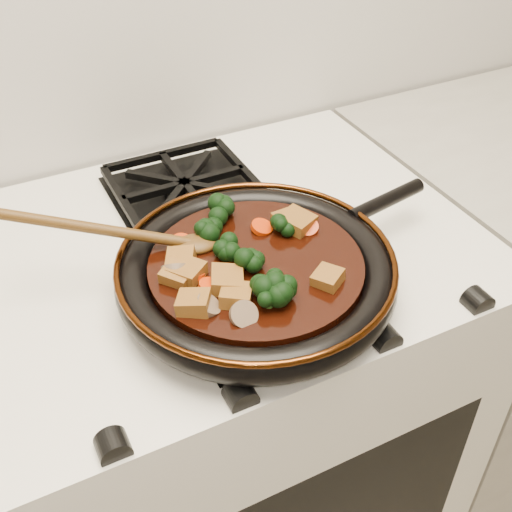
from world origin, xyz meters
name	(u,v)px	position (x,y,z in m)	size (l,w,h in m)	color
stove	(228,424)	(0.00, 1.69, 0.45)	(0.76, 0.60, 0.90)	silver
burner_grate_front	(263,291)	(0.00, 1.55, 0.91)	(0.23, 0.23, 0.03)	black
burner_grate_back	(185,188)	(0.00, 1.83, 0.91)	(0.23, 0.23, 0.03)	black
skillet	(257,271)	(0.00, 1.56, 0.94)	(0.49, 0.37, 0.05)	black
braising_sauce	(256,268)	(-0.01, 1.56, 0.95)	(0.28, 0.28, 0.02)	black
tofu_cube_0	(296,222)	(0.08, 1.60, 0.97)	(0.04, 0.04, 0.02)	brown
tofu_cube_1	(236,296)	(-0.06, 1.50, 0.97)	(0.04, 0.04, 0.02)	brown
tofu_cube_2	(328,279)	(0.06, 1.48, 0.97)	(0.03, 0.03, 0.02)	brown
tofu_cube_3	(178,275)	(-0.11, 1.57, 0.97)	(0.04, 0.03, 0.02)	brown
tofu_cube_4	(227,281)	(-0.06, 1.53, 0.97)	(0.04, 0.04, 0.02)	brown
tofu_cube_5	(181,260)	(-0.09, 1.60, 0.97)	(0.04, 0.04, 0.02)	brown
tofu_cube_6	(187,272)	(-0.10, 1.57, 0.97)	(0.04, 0.04, 0.02)	brown
tofu_cube_7	(194,303)	(-0.11, 1.52, 0.97)	(0.04, 0.04, 0.02)	brown
tofu_cube_8	(288,221)	(0.07, 1.61, 0.97)	(0.04, 0.04, 0.02)	brown
broccoli_floret_0	(277,291)	(-0.01, 1.49, 0.97)	(0.06, 0.06, 0.05)	black
broccoli_floret_1	(212,232)	(-0.03, 1.63, 0.97)	(0.06, 0.06, 0.05)	black
broccoli_floret_2	(219,214)	(-0.01, 1.67, 0.97)	(0.06, 0.06, 0.05)	black
broccoli_floret_3	(253,263)	(-0.02, 1.55, 0.97)	(0.06, 0.06, 0.05)	black
broccoli_floret_4	(223,249)	(-0.04, 1.59, 0.97)	(0.05, 0.05, 0.05)	black
broccoli_floret_5	(269,297)	(-0.03, 1.48, 0.97)	(0.06, 0.06, 0.06)	black
broccoli_floret_6	(289,226)	(0.06, 1.60, 0.97)	(0.05, 0.05, 0.05)	black
broccoli_floret_7	(270,293)	(-0.02, 1.49, 0.97)	(0.06, 0.06, 0.05)	black
carrot_coin_0	(211,286)	(-0.08, 1.54, 0.96)	(0.03, 0.03, 0.01)	red
carrot_coin_1	(262,227)	(0.03, 1.62, 0.96)	(0.03, 0.03, 0.01)	red
carrot_coin_2	(182,242)	(-0.08, 1.64, 0.96)	(0.03, 0.03, 0.01)	red
carrot_coin_3	(308,227)	(0.09, 1.59, 0.96)	(0.03, 0.03, 0.01)	red
carrot_coin_4	(194,275)	(-0.09, 1.57, 0.96)	(0.03, 0.03, 0.01)	red
mushroom_slice_0	(175,269)	(-0.11, 1.59, 0.97)	(0.04, 0.04, 0.01)	brown
mushroom_slice_1	(208,305)	(-0.10, 1.51, 0.97)	(0.03, 0.03, 0.01)	brown
mushroom_slice_2	(244,314)	(-0.07, 1.47, 0.97)	(0.03, 0.03, 0.01)	brown
wooden_spoon	(140,235)	(-0.13, 1.65, 0.98)	(0.16, 0.09, 0.25)	#4F3211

